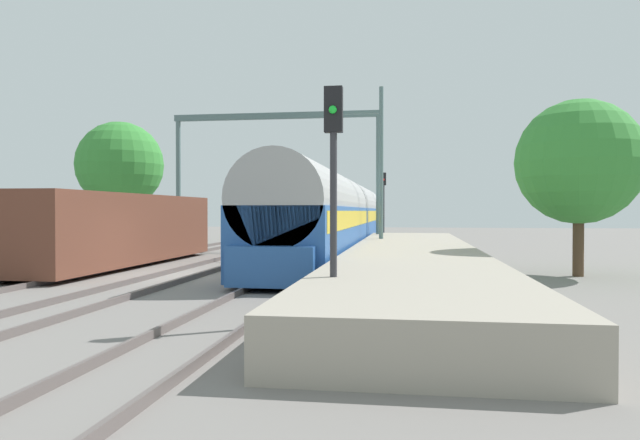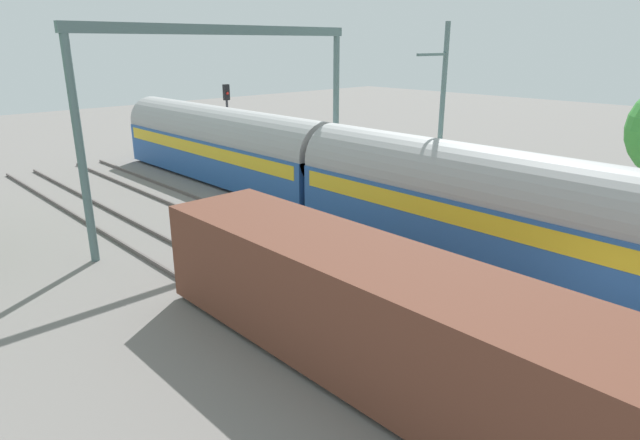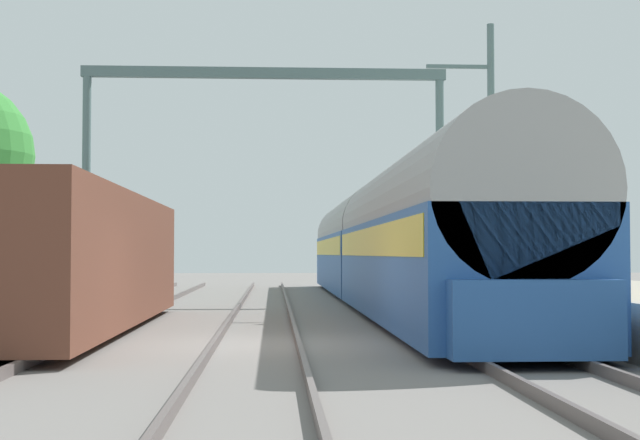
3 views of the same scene
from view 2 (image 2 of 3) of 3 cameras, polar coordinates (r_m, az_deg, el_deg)
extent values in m
plane|color=slate|center=(14.63, 25.43, -13.23)|extent=(120.00, 120.00, 0.00)
cube|color=#5E5452|center=(12.08, 19.44, -19.16)|extent=(0.08, 60.00, 0.16)
cube|color=#5E5452|center=(14.00, 24.33, -14.17)|extent=(0.08, 60.00, 0.16)
cube|color=#5E5452|center=(15.19, 26.51, -11.84)|extent=(0.08, 60.00, 0.16)
cube|color=#5E5452|center=(17.33, 29.48, -8.58)|extent=(0.08, 60.00, 0.16)
cube|color=#5E5452|center=(18.61, 30.87, -7.02)|extent=(0.08, 60.00, 0.16)
cube|color=#A39989|center=(21.77, 28.42, -2.09)|extent=(4.40, 28.00, 0.90)
cube|color=#28569E|center=(19.02, 18.06, -0.87)|extent=(2.90, 16.00, 2.20)
cube|color=gold|center=(18.83, 18.25, 0.94)|extent=(2.93, 15.36, 0.64)
cylinder|color=#9E9E9E|center=(18.65, 18.45, 2.90)|extent=(2.84, 16.00, 2.84)
cube|color=#28569E|center=(30.04, -10.30, 6.60)|extent=(2.90, 16.00, 2.20)
cube|color=gold|center=(29.92, -10.37, 7.78)|extent=(2.93, 15.36, 0.64)
cylinder|color=#9E9E9E|center=(29.81, -10.44, 9.04)|extent=(2.84, 16.00, 2.84)
cube|color=brown|center=(12.15, 5.85, -9.84)|extent=(2.80, 13.00, 2.70)
cube|color=black|center=(12.81, 5.65, -14.97)|extent=(2.52, 11.96, 0.10)
cylinder|color=#252525|center=(26.63, -1.57, 3.55)|extent=(0.25, 0.25, 0.85)
cube|color=#285684|center=(26.45, -1.59, 5.11)|extent=(0.47, 0.41, 0.64)
sphere|color=tan|center=(26.36, -1.60, 6.04)|extent=(0.24, 0.24, 0.24)
cylinder|color=#2D2D33|center=(32.75, -9.70, 8.93)|extent=(0.14, 0.14, 4.03)
cube|color=black|center=(32.44, -9.93, 13.23)|extent=(0.36, 0.20, 0.90)
sphere|color=red|center=(32.35, -9.81, 13.14)|extent=(0.16, 0.16, 0.16)
cylinder|color=slate|center=(19.32, -24.09, 6.39)|extent=(0.28, 0.28, 7.50)
cylinder|color=slate|center=(25.68, 1.70, 10.56)|extent=(0.28, 0.28, 7.50)
cube|color=slate|center=(21.67, -9.98, 19.29)|extent=(12.21, 0.24, 0.36)
cylinder|color=slate|center=(22.43, 12.72, 9.63)|extent=(0.20, 0.20, 8.00)
cube|color=slate|center=(21.46, 11.84, 16.84)|extent=(1.80, 0.10, 0.10)
camera|label=1|loc=(25.33, 80.98, -9.06)|focal=32.99mm
camera|label=3|loc=(18.31, 85.45, -17.31)|focal=50.85mm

